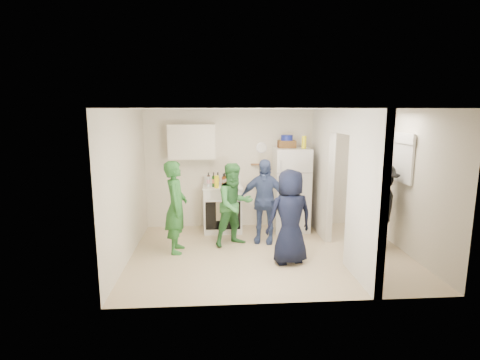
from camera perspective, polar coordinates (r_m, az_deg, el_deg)
name	(u,v)px	position (r m, az deg, el deg)	size (l,w,h in m)	color
floor	(270,254)	(6.70, 4.54, -11.15)	(4.80, 4.80, 0.00)	#BEB286
wall_back	(259,169)	(8.01, 2.90, 1.74)	(4.80, 4.80, 0.00)	silver
wall_front	(291,210)	(4.72, 7.79, -4.58)	(4.80, 4.80, 0.00)	silver
wall_left	(127,186)	(6.44, -16.91, -0.86)	(3.40, 3.40, 0.00)	silver
wall_right	(408,182)	(7.11, 24.20, -0.30)	(3.40, 3.40, 0.00)	silver
ceiling	(272,109)	(6.23, 4.88, 10.75)	(4.80, 4.80, 0.00)	white
partition_pier_back	(322,173)	(7.66, 12.38, 1.11)	(0.12, 1.20, 2.50)	silver
partition_pier_front	(366,198)	(5.63, 18.60, -2.57)	(0.12, 1.20, 2.50)	silver
partition_header	(343,121)	(6.52, 15.45, 8.65)	(0.12, 1.00, 0.40)	silver
stove	(223,208)	(7.79, -2.66, -4.32)	(0.80, 0.67, 0.95)	white
upper_cabinet	(192,142)	(7.72, -7.34, 5.82)	(0.95, 0.34, 0.70)	silver
fridge	(291,189)	(7.83, 7.76, -1.44)	(0.71, 0.69, 1.72)	silver
wicker_basket	(287,144)	(7.72, 7.13, 5.45)	(0.35, 0.25, 0.15)	brown
blue_bowl	(287,138)	(7.71, 7.15, 6.41)	(0.24, 0.24, 0.11)	navy
yellow_cup_stack_top	(304,142)	(7.64, 9.72, 5.70)	(0.09, 0.09, 0.25)	yellow
wall_clock	(262,148)	(7.94, 3.30, 4.93)	(0.22, 0.22, 0.03)	white
spice_shelf	(259,164)	(7.94, 2.94, 2.40)	(0.35, 0.08, 0.03)	olive
nook_window	(403,158)	(7.22, 23.56, 3.12)	(0.03, 0.70, 0.80)	black
nook_window_frame	(402,158)	(7.21, 23.45, 3.12)	(0.04, 0.76, 0.86)	white
nook_valance	(402,138)	(7.17, 23.48, 5.89)	(0.04, 0.82, 0.18)	white
yellow_cup_stack_stove	(217,182)	(7.44, -3.58, -0.28)	(0.09, 0.09, 0.25)	#FEEF15
red_cup	(234,185)	(7.48, -0.97, -0.71)	(0.09, 0.09, 0.12)	red
person_green_left	(176,207)	(6.64, -9.72, -4.08)	(0.59, 0.39, 1.63)	#307A35
person_green_center	(234,205)	(6.89, -0.85, -3.78)	(0.75, 0.58, 1.54)	#387F3E
person_denim	(264,201)	(7.06, 3.65, -3.22)	(0.93, 0.39, 1.59)	#374C78
person_navy	(290,217)	(6.13, 7.61, -5.58)	(0.76, 0.50, 1.56)	black
person_nook	(381,206)	(7.20, 20.64, -3.74)	(1.01, 0.58, 1.56)	black
bottle_a	(209,179)	(7.78, -4.81, 0.21)	(0.07, 0.07, 0.26)	maroon
bottle_b	(214,180)	(7.56, -4.04, 0.06)	(0.07, 0.07, 0.30)	#1B4A18
bottle_c	(218,178)	(7.79, -3.39, 0.25)	(0.08, 0.08, 0.26)	silver
bottle_d	(223,180)	(7.62, -2.54, 0.03)	(0.06, 0.06, 0.26)	brown
bottle_e	(226,177)	(7.85, -2.14, 0.48)	(0.06, 0.06, 0.30)	#AAB3BC
bottle_f	(231,178)	(7.67, -1.41, 0.24)	(0.06, 0.06, 0.29)	#123221
bottle_g	(234,177)	(7.81, -0.92, 0.44)	(0.07, 0.07, 0.30)	olive
bottle_h	(208,180)	(7.55, -4.83, 0.00)	(0.07, 0.07, 0.28)	#AFB6BC
bottle_i	(225,179)	(7.74, -2.36, 0.17)	(0.08, 0.08, 0.25)	#4E3F0D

